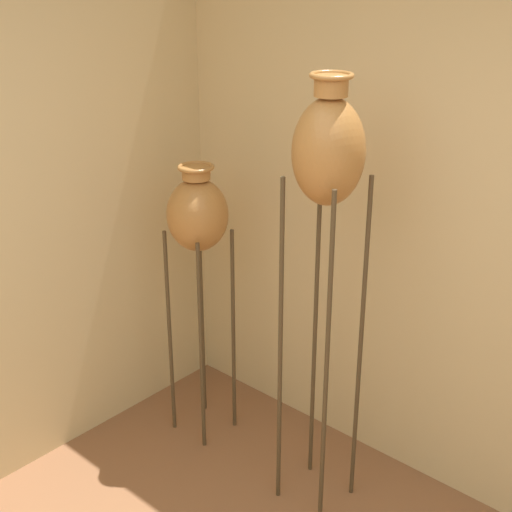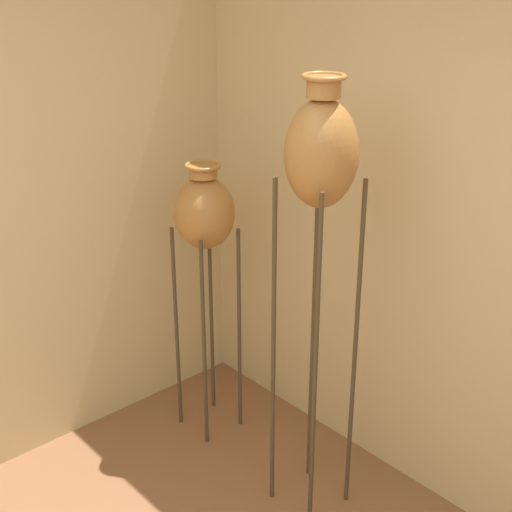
# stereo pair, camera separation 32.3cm
# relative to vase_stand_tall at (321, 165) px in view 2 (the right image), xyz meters

# --- Properties ---
(vase_stand_tall) EXTENTS (0.29, 0.29, 1.99)m
(vase_stand_tall) POSITION_rel_vase_stand_tall_xyz_m (0.00, 0.00, 0.00)
(vase_stand_tall) COLOR #473823
(vase_stand_tall) RESTS_ON ground_plane
(vase_stand_medium) EXTENTS (0.30, 0.30, 1.48)m
(vase_stand_medium) POSITION_rel_vase_stand_tall_xyz_m (0.02, 0.78, -0.43)
(vase_stand_medium) COLOR #473823
(vase_stand_medium) RESTS_ON ground_plane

